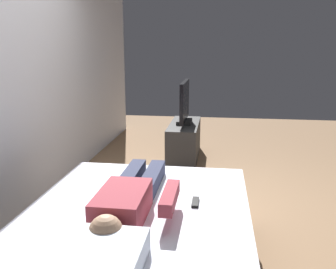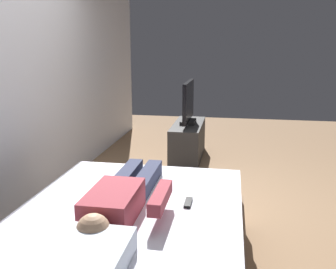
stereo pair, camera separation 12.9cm
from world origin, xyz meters
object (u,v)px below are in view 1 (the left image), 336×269
Objects in this scene: pillow at (104,262)px; person at (130,198)px; tv at (185,103)px; bed at (137,251)px; remote at (195,202)px; tv_stand at (184,141)px.

person reaches higher than pillow.
bed is at bearing 179.45° from tv.
person reaches higher than remote.
tv reaches higher than remote.
tv reaches higher than pillow.
remote is (0.18, -0.36, 0.29)m from bed.
pillow is 3.59m from tv_stand.
person is at bearing 178.63° from tv.
bed is 2.93m from tv_stand.
bed is 2.98m from tv.
pillow is at bearing -180.00° from bed.
tv is at bearing 6.94° from remote.
tv is at bearing -0.55° from bed.
remote is 2.78m from tv.
person is 1.43× the size of tv.
bed is 4.02× the size of pillow.
pillow is 0.90m from remote.
remote is (0.82, -0.36, -0.05)m from pillow.
person is 0.44m from remote.
pillow reaches higher than bed.
tv_stand is at bearing -0.55° from bed.
tv reaches higher than person.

